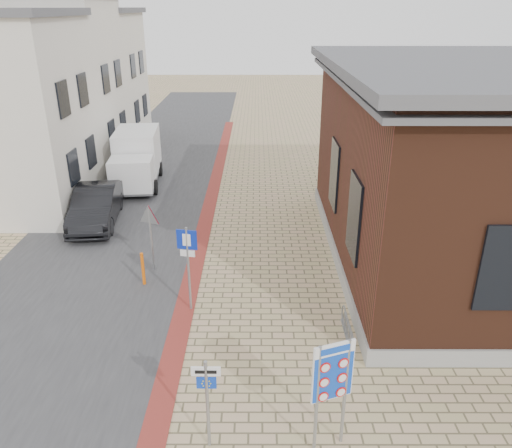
# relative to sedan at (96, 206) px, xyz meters

# --- Properties ---
(ground) EXTENTS (120.00, 120.00, 0.00)m
(ground) POSITION_rel_sedan_xyz_m (6.50, -10.08, -0.77)
(ground) COLOR tan
(ground) RESTS_ON ground
(road_strip) EXTENTS (7.00, 60.00, 0.02)m
(road_strip) POSITION_rel_sedan_xyz_m (1.00, 4.92, -0.76)
(road_strip) COLOR #38383A
(road_strip) RESTS_ON ground
(curb_strip) EXTENTS (0.60, 40.00, 0.02)m
(curb_strip) POSITION_rel_sedan_xyz_m (4.50, -0.08, -0.76)
(curb_strip) COLOR maroon
(curb_strip) RESTS_ON ground
(townhouse_mid) EXTENTS (7.40, 6.40, 9.10)m
(townhouse_mid) POSITION_rel_sedan_xyz_m (-4.49, 7.92, 3.79)
(townhouse_mid) COLOR silver
(townhouse_mid) RESTS_ON ground
(townhouse_far) EXTENTS (7.40, 6.40, 8.30)m
(townhouse_far) POSITION_rel_sedan_xyz_m (-4.49, 13.92, 3.39)
(townhouse_far) COLOR silver
(townhouse_far) RESTS_ON ground
(bike_rack) EXTENTS (0.08, 1.80, 0.60)m
(bike_rack) POSITION_rel_sedan_xyz_m (9.15, -7.88, -0.51)
(bike_rack) COLOR slate
(bike_rack) RESTS_ON ground
(sedan) EXTENTS (2.17, 4.85, 1.55)m
(sedan) POSITION_rel_sedan_xyz_m (0.00, 0.00, 0.00)
(sedan) COLOR black
(sedan) RESTS_ON ground
(box_truck) EXTENTS (2.53, 5.22, 2.64)m
(box_truck) POSITION_rel_sedan_xyz_m (0.63, 4.96, 0.59)
(box_truck) COLOR slate
(box_truck) RESTS_ON ground
(border_sign) EXTENTS (0.84, 0.34, 2.56)m
(border_sign) POSITION_rel_sedan_xyz_m (8.14, -11.58, 1.06)
(border_sign) COLOR gray
(border_sign) RESTS_ON ground
(essen_sign) EXTENTS (0.58, 0.07, 2.14)m
(essen_sign) POSITION_rel_sedan_xyz_m (5.70, -11.58, 0.62)
(essen_sign) COLOR gray
(essen_sign) RESTS_ON ground
(parking_sign) EXTENTS (0.59, 0.15, 2.69)m
(parking_sign) POSITION_rel_sedan_xyz_m (4.70, -6.53, 1.07)
(parking_sign) COLOR gray
(parking_sign) RESTS_ON ground
(yield_sign) EXTENTS (0.79, 0.36, 2.33)m
(yield_sign) POSITION_rel_sedan_xyz_m (3.12, -4.08, 1.00)
(yield_sign) COLOR gray
(yield_sign) RESTS_ON ground
(bollard) EXTENTS (0.11, 0.11, 1.15)m
(bollard) POSITION_rel_sedan_xyz_m (3.00, -5.08, -0.20)
(bollard) COLOR #E8600C
(bollard) RESTS_ON ground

